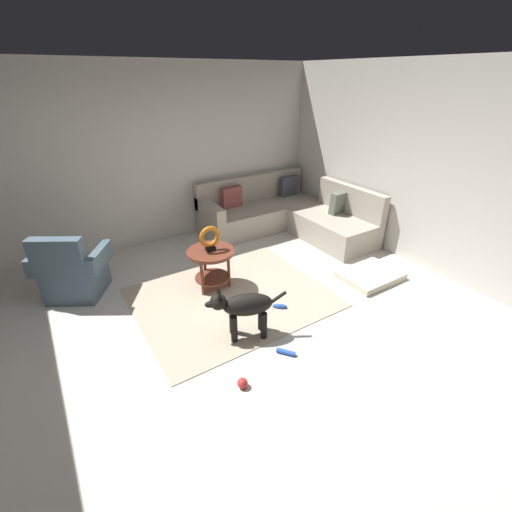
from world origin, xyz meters
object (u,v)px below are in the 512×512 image
Objects in this scene: armchair at (73,273)px; dog_toy_rope at (286,352)px; side_table at (211,259)px; dog_bed_mat at (370,275)px; dog at (244,307)px; dog_toy_bone at (280,306)px; dog_toy_ball at (242,383)px; torus_sculpture at (210,238)px; sectional_couch at (286,216)px.

dog_toy_rope is (1.58, -2.27, -0.30)m from armchair.
side_table is 2.18m from dog_bed_mat.
dog is 0.73m from dog_toy_bone.
armchair is at bearing 153.41° from dog_bed_mat.
dog_toy_bone is (0.61, 0.19, -0.35)m from dog.
dog is at bearing 57.84° from dog_toy_ball.
dog_toy_ball is at bearing -107.61° from side_table.
armchair is 2.58m from dog_toy_bone.
torus_sculpture is 1.12m from dog.
armchair is 1.70m from side_table.
dog_toy_rope is 1.06× the size of dog_toy_bone.
dog_bed_mat is at bearing 15.37° from dog_toy_ball.
dog_toy_rope is at bearing -121.67° from dog_toy_bone.
armchair is 1.24× the size of dog.
torus_sculpture is 0.41× the size of dog_bed_mat.
dog_toy_ball is at bearing -141.63° from dog_toy_bone.
dog_bed_mat is (-0.01, -1.93, -0.25)m from sectional_couch.
sectional_couch is at bearing 52.98° from dog_toy_rope.
sectional_couch is 2.81× the size of dog_bed_mat.
dog is at bearing -177.66° from dog_bed_mat.
dog_toy_ball is 0.50× the size of dog_toy_rope.
dog_toy_bone is (0.40, 0.65, 0.00)m from dog_toy_rope.
dog_bed_mat is (1.92, -0.97, -0.67)m from torus_sculpture.
dog_toy_ball is (-0.52, -1.64, -0.66)m from torus_sculpture.
armchair is 1.66× the size of side_table.
dog_toy_ball is (-2.44, -0.67, 0.00)m from dog_bed_mat.
side_table reaches higher than dog_toy_ball.
side_table is 1.57m from dog_toy_rope.
armchair reaches higher than dog_toy_bone.
dog_toy_rope is at bearing -127.02° from sectional_couch.
dog_bed_mat is at bearing -65.65° from dog.
dog_toy_bone is (0.46, -0.86, -0.39)m from side_table.
armchair is 2.27m from dog.
side_table is at bearing 118.14° from dog_toy_bone.
sectional_couch reaches higher than dog_toy_bone.
side_table is at bearing 92.20° from dog_toy_rope.
torus_sculpture is 1.67m from dog_toy_rope.
sectional_couch and armchair have the same top height.
dog is 0.62m from dog_toy_rope.
side_table is 1.84× the size of torus_sculpture.
torus_sculpture reaches higher than side_table.
sectional_couch is 3.75× the size of side_table.
dog is at bearing -21.13° from armchair.
dog_toy_ball reaches higher than dog_toy_rope.
sectional_couch is at bearing 89.64° from dog_bed_mat.
dog_bed_mat reaches higher than dog_toy_bone.
torus_sculpture is at bearing 72.39° from dog_toy_ball.
side_table is 0.75× the size of dog_bed_mat.
dog_bed_mat is 1.46m from dog_toy_bone.
dog is at bearing -98.23° from torus_sculpture.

